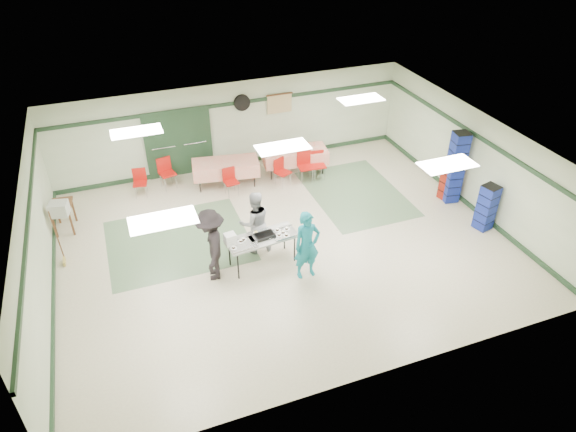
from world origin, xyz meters
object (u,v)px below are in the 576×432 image
object	(u,v)px
chair_c	(318,162)
office_printer	(59,209)
chair_a	(305,163)
volunteer_grey	(255,223)
crate_stack_blue_b	(487,207)
chair_loose_a	(166,170)
dining_table_b	(226,167)
chair_loose_b	(140,180)
volunteer_dark	(211,245)
printer_table	(62,209)
volunteer_teal	(307,245)
chair_b	(281,169)
serving_table	(262,239)
crate_stack_red	(450,182)
dining_table_a	(295,155)
crate_stack_blue_a	(455,168)
chair_d	(230,179)
broom	(57,236)

from	to	relation	value
chair_c	office_printer	distance (m)	7.32
chair_a	office_printer	size ratio (longest dim) A/B	2.10
volunteer_grey	crate_stack_blue_b	world-z (taller)	volunteer_grey
volunteer_grey	chair_c	distance (m)	4.04
chair_c	chair_loose_a	size ratio (longest dim) A/B	0.94
crate_stack_blue_b	office_printer	bearing A→B (deg)	162.20
dining_table_b	chair_loose_b	bearing A→B (deg)	-177.09
volunteer_dark	chair_loose_b	distance (m)	4.45
volunteer_dark	printer_table	bearing A→B (deg)	-123.91
volunteer_teal	chair_b	distance (m)	4.24
serving_table	chair_loose_a	size ratio (longest dim) A/B	1.90
volunteer_teal	chair_loose_b	world-z (taller)	volunteer_teal
volunteer_teal	crate_stack_blue_b	xyz separation A→B (m)	(5.08, 0.14, -0.22)
chair_c	chair_loose_a	xyz separation A→B (m)	(-4.41, 1.05, 0.04)
printer_table	serving_table	bearing A→B (deg)	-29.90
crate_stack_red	chair_b	bearing A→B (deg)	149.97
crate_stack_red	chair_a	bearing A→B (deg)	144.59
chair_loose_a	crate_stack_red	bearing A→B (deg)	-39.16
volunteer_teal	chair_loose_a	xyz separation A→B (m)	(-2.36, 5.20, -0.29)
dining_table_a	chair_loose_a	xyz separation A→B (m)	(-3.89, 0.49, -0.01)
dining_table_b	crate_stack_blue_a	size ratio (longest dim) A/B	0.97
chair_d	printer_table	distance (m)	4.53
serving_table	crate_stack_blue_a	size ratio (longest dim) A/B	0.83
dining_table_b	printer_table	distance (m)	4.62
dining_table_b	chair_loose_b	world-z (taller)	chair_loose_b
chair_c	chair_a	bearing A→B (deg)	-174.30
chair_loose_b	dining_table_a	bearing A→B (deg)	6.85
chair_a	crate_stack_blue_a	bearing A→B (deg)	-33.54
crate_stack_blue_a	dining_table_a	bearing A→B (deg)	138.79
volunteer_teal	chair_c	size ratio (longest dim) A/B	1.98
chair_c	chair_d	world-z (taller)	chair_c
chair_a	chair_b	distance (m)	0.77
dining_table_a	chair_loose_a	distance (m)	3.92
chair_a	chair_loose_a	bearing A→B (deg)	168.17
chair_b	office_printer	distance (m)	6.14
chair_a	chair_d	world-z (taller)	chair_a
crate_stack_blue_b	office_printer	world-z (taller)	crate_stack_blue_b
volunteer_dark	crate_stack_blue_a	distance (m)	7.17
crate_stack_blue_a	printer_table	bearing A→B (deg)	167.37
broom	chair_c	bearing A→B (deg)	-1.60
serving_table	broom	world-z (taller)	broom
volunteer_dark	dining_table_b	distance (m)	4.25
chair_loose_a	office_printer	bearing A→B (deg)	-162.47
serving_table	chair_a	bearing A→B (deg)	47.76
volunteer_teal	crate_stack_blue_a	world-z (taller)	crate_stack_blue_a
crate_stack_red	crate_stack_blue_b	world-z (taller)	crate_stack_blue_b
chair_b	dining_table_b	bearing A→B (deg)	134.99
chair_loose_b	crate_stack_blue_a	xyz separation A→B (m)	(8.22, -3.38, 0.55)
volunteer_teal	volunteer_grey	distance (m)	1.55
dining_table_a	chair_a	size ratio (longest dim) A/B	2.25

